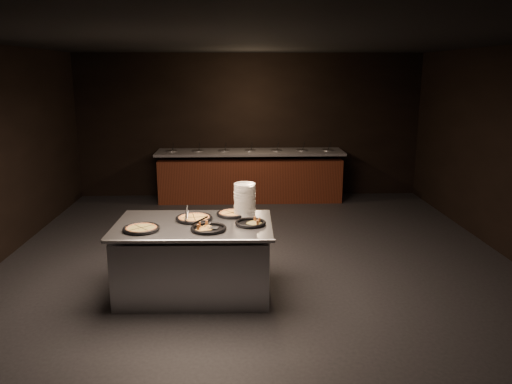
{
  "coord_description": "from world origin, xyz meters",
  "views": [
    {
      "loc": [
        -0.26,
        -6.24,
        2.54
      ],
      "look_at": [
        -0.01,
        0.3,
        0.95
      ],
      "focal_mm": 35.0,
      "sensor_mm": 36.0,
      "label": 1
    }
  ],
  "objects_px": {
    "plate_stack": "(245,200)",
    "pan_cheese_whole": "(194,218)",
    "serving_counter": "(194,260)",
    "pan_veggie_whole": "(141,229)"
  },
  "relations": [
    {
      "from": "pan_veggie_whole",
      "to": "serving_counter",
      "type": "bearing_deg",
      "value": 23.07
    },
    {
      "from": "plate_stack",
      "to": "pan_veggie_whole",
      "type": "distance_m",
      "value": 1.27
    },
    {
      "from": "plate_stack",
      "to": "pan_cheese_whole",
      "type": "distance_m",
      "value": 0.64
    },
    {
      "from": "pan_veggie_whole",
      "to": "pan_cheese_whole",
      "type": "height_order",
      "value": "same"
    },
    {
      "from": "serving_counter",
      "to": "pan_cheese_whole",
      "type": "xyz_separation_m",
      "value": [
        -0.0,
        0.15,
        0.46
      ]
    },
    {
      "from": "plate_stack",
      "to": "pan_veggie_whole",
      "type": "xyz_separation_m",
      "value": [
        -1.14,
        -0.52,
        -0.18
      ]
    },
    {
      "from": "serving_counter",
      "to": "pan_cheese_whole",
      "type": "height_order",
      "value": "pan_cheese_whole"
    },
    {
      "from": "plate_stack",
      "to": "pan_cheese_whole",
      "type": "bearing_deg",
      "value": -166.13
    },
    {
      "from": "plate_stack",
      "to": "pan_veggie_whole",
      "type": "bearing_deg",
      "value": -155.24
    },
    {
      "from": "pan_veggie_whole",
      "to": "plate_stack",
      "type": "bearing_deg",
      "value": 24.76
    }
  ]
}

